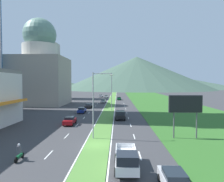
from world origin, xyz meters
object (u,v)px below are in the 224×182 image
billboard_roadside (186,106)px  car_0 (82,110)px  pickup_truck_0 (120,115)px  pickup_truck_1 (126,160)px  car_5 (119,98)px  motorcycle_rider (19,153)px  car_7 (106,96)px  car_1 (175,181)px  car_3 (70,121)px  car_6 (88,106)px  street_lamp_near (95,101)px  street_lamp_mid (111,89)px  car_4 (103,101)px  car_2 (101,96)px

billboard_roadside → car_0: (-19.34, 24.68, -3.94)m
pickup_truck_0 → pickup_truck_1: size_ratio=1.00×
car_5 → motorcycle_rider: size_ratio=2.11×
car_0 → pickup_truck_0: pickup_truck_0 is taller
car_7 → car_5: bearing=-153.8°
billboard_roadside → car_1: billboard_roadside is taller
car_7 → billboard_roadside: bearing=-168.8°
car_3 → pickup_truck_0: size_ratio=0.82×
car_1 → motorcycle_rider: (-14.46, 5.67, -0.01)m
car_6 → street_lamp_near: bearing=-170.4°
street_lamp_mid → car_7: size_ratio=2.63×
street_lamp_near → car_4: (-2.66, 53.51, -4.74)m
car_1 → motorcycle_rider: size_ratio=2.37×
car_5 → pickup_truck_0: size_ratio=0.78×
pickup_truck_0 → street_lamp_mid: bearing=-169.4°
street_lamp_mid → car_7: (-4.05, 50.87, -5.49)m
car_4 → pickup_truck_0: bearing=-170.3°
car_4 → billboard_roadside: bearing=-163.6°
street_lamp_mid → car_3: 22.17m
car_6 → car_7: bearing=-4.0°
pickup_truck_0 → car_7: bearing=-174.1°
pickup_truck_0 → car_2: bearing=-171.9°
car_2 → motorcycle_rider: 93.98m
street_lamp_near → motorcycle_rider: 12.04m
pickup_truck_0 → car_0: bearing=-132.5°
street_lamp_near → car_5: size_ratio=2.26×
car_2 → car_6: bearing=-179.9°
car_2 → car_5: size_ratio=1.07×
car_3 → pickup_truck_1: 22.70m
car_7 → pickup_truck_1: pickup_truck_1 is taller
billboard_roadside → car_4: bearing=106.4°
street_lamp_near → billboard_roadside: size_ratio=1.51×
car_1 → street_lamp_near: bearing=-152.4°
car_1 → car_5: size_ratio=1.12×
car_0 → car_3: car_3 is taller
car_2 → pickup_truck_0: 70.26m
car_4 → car_5: (6.51, 13.66, -0.01)m
car_6 → car_4: bearing=-10.9°
car_7 → motorcycle_rider: 89.54m
car_5 → motorcycle_rider: motorcycle_rider is taller
car_0 → car_7: 55.83m
car_2 → car_6: size_ratio=1.06×
car_0 → car_5: car_0 is taller
car_0 → car_7: bearing=-3.6°
pickup_truck_1 → car_2: bearing=-174.0°
car_4 → car_3: bearing=175.7°
car_1 → car_6: 51.77m
car_7 → street_lamp_mid: bearing=-175.4°
car_3 → motorcycle_rider: bearing=176.8°
car_0 → motorcycle_rider: motorcycle_rider is taller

